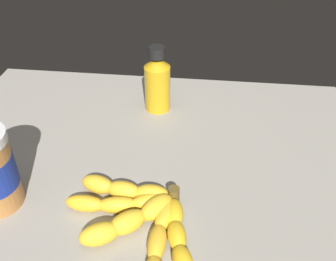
# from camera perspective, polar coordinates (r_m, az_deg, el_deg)

# --- Properties ---
(ground_plane) EXTENTS (0.89, 0.63, 0.03)m
(ground_plane) POSITION_cam_1_polar(r_m,az_deg,el_deg) (0.80, -3.09, -4.10)
(ground_plane) COLOR gray
(banana_bunch) EXTENTS (0.23, 0.23, 0.04)m
(banana_bunch) POSITION_cam_1_polar(r_m,az_deg,el_deg) (0.65, -4.34, -12.57)
(banana_bunch) COLOR gold
(banana_bunch) RESTS_ON ground_plane
(honey_bottle) EXTENTS (0.06, 0.06, 0.16)m
(honey_bottle) POSITION_cam_1_polar(r_m,az_deg,el_deg) (0.88, -1.56, 7.26)
(honey_bottle) COLOR gold
(honey_bottle) RESTS_ON ground_plane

